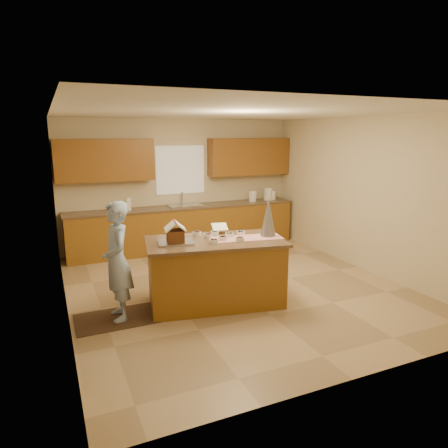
{
  "coord_description": "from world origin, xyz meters",
  "views": [
    {
      "loc": [
        -2.63,
        -5.54,
        2.39
      ],
      "look_at": [
        -0.1,
        0.2,
        1.0
      ],
      "focal_mm": 32.62,
      "sensor_mm": 36.0,
      "label": 1
    }
  ],
  "objects_px": {
    "boy": "(117,261)",
    "gingerbread_house": "(175,234)",
    "island_base": "(215,273)",
    "tinsel_tree": "(268,217)"
  },
  "relations": [
    {
      "from": "tinsel_tree",
      "to": "boy",
      "type": "bearing_deg",
      "value": 176.47
    },
    {
      "from": "boy",
      "to": "gingerbread_house",
      "type": "xyz_separation_m",
      "value": [
        0.79,
        0.01,
        0.28
      ]
    },
    {
      "from": "island_base",
      "to": "boy",
      "type": "xyz_separation_m",
      "value": [
        -1.35,
        0.04,
        0.34
      ]
    },
    {
      "from": "boy",
      "to": "gingerbread_house",
      "type": "distance_m",
      "value": 0.84
    },
    {
      "from": "island_base",
      "to": "boy",
      "type": "distance_m",
      "value": 1.39
    },
    {
      "from": "island_base",
      "to": "boy",
      "type": "height_order",
      "value": "boy"
    },
    {
      "from": "tinsel_tree",
      "to": "boy",
      "type": "height_order",
      "value": "boy"
    },
    {
      "from": "tinsel_tree",
      "to": "gingerbread_house",
      "type": "distance_m",
      "value": 1.37
    },
    {
      "from": "island_base",
      "to": "gingerbread_house",
      "type": "xyz_separation_m",
      "value": [
        -0.56,
        0.05,
        0.62
      ]
    },
    {
      "from": "tinsel_tree",
      "to": "gingerbread_house",
      "type": "height_order",
      "value": "tinsel_tree"
    }
  ]
}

